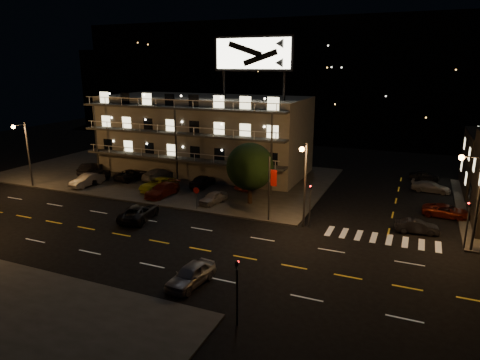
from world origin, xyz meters
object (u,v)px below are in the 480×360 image
at_px(tree, 250,168).
at_px(road_car_east, 191,275).
at_px(lot_car_2, 158,184).
at_px(lot_car_4, 213,198).
at_px(side_car_0, 417,227).
at_px(road_car_west, 139,212).
at_px(lot_car_7, 160,174).

relative_size(tree, road_car_east, 1.54).
bearing_deg(lot_car_2, lot_car_4, -2.91).
xyz_separation_m(lot_car_2, side_car_0, (28.86, -2.01, -0.24)).
height_order(lot_car_4, road_car_west, road_car_west).
bearing_deg(lot_car_7, road_car_west, 127.57).
distance_m(road_car_east, road_car_west, 14.40).
height_order(tree, lot_car_2, tree).
height_order(tree, road_car_west, tree).
distance_m(lot_car_7, road_car_east, 28.08).
xyz_separation_m(lot_car_2, road_car_east, (14.70, -18.16, -0.13)).
relative_size(tree, lot_car_2, 1.30).
height_order(lot_car_4, road_car_east, road_car_east).
bearing_deg(lot_car_7, lot_car_2, 133.12).
bearing_deg(tree, side_car_0, -5.64).
xyz_separation_m(tree, road_car_west, (-8.23, -8.56, -3.34)).
distance_m(side_car_0, road_car_west, 26.10).
distance_m(lot_car_4, side_car_0, 20.55).
bearing_deg(road_car_east, lot_car_2, 136.05).
bearing_deg(lot_car_4, side_car_0, 13.72).
xyz_separation_m(side_car_0, road_car_west, (-25.18, -6.88, 0.13)).
distance_m(lot_car_4, road_car_west, 8.39).
distance_m(side_car_0, road_car_east, 21.48).
bearing_deg(road_car_west, lot_car_7, -75.28).
bearing_deg(lot_car_2, road_car_east, -41.08).
height_order(side_car_0, road_car_east, road_car_east).
bearing_deg(lot_car_4, lot_car_7, 164.92).
bearing_deg(lot_car_4, road_car_west, -109.44).
relative_size(lot_car_7, side_car_0, 1.39).
distance_m(lot_car_4, road_car_east, 17.48).
relative_size(lot_car_7, road_car_west, 0.98).
relative_size(lot_car_4, lot_car_7, 0.70).
relative_size(side_car_0, road_car_west, 0.70).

